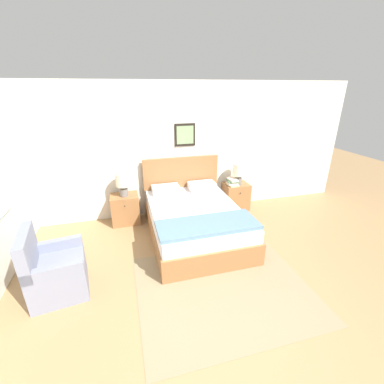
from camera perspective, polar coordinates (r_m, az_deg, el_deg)
The scene contains 13 objects.
ground_plane at distance 3.24m, azimuth 9.21°, elevation -27.83°, with size 16.00×16.00×0.00m, color #99754C.
wall_back at distance 5.16m, azimuth -4.07°, elevation 9.13°, with size 7.71×0.09×2.60m.
area_rug_main at distance 3.66m, azimuth 6.94°, elevation -20.37°, with size 2.23×1.87×0.01m.
bed at distance 4.52m, azimuth 0.61°, elevation -6.27°, with size 1.53×2.11×1.19m.
armchair at distance 3.82m, azimuth -28.26°, elevation -15.27°, with size 0.74×0.78×0.92m.
nightstand_near_window at distance 5.14m, azimuth -14.59°, elevation -3.67°, with size 0.52×0.43×0.57m.
nightstand_by_door at distance 5.61m, azimuth 9.67°, elevation -0.96°, with size 0.52×0.43×0.57m.
table_lamp_near_window at distance 4.90m, azimuth -15.13°, elevation 2.18°, with size 0.25×0.25×0.45m.
table_lamp_by_door at distance 5.41m, azimuth 10.34°, elevation 4.48°, with size 0.25×0.25×0.45m.
book_thick_bottom at distance 5.42m, azimuth 8.93°, elevation 1.68°, with size 0.21×0.28×0.03m.
book_hardcover_middle at distance 5.41m, azimuth 8.96°, elevation 2.06°, with size 0.22×0.23×0.04m.
book_novel_upper at distance 5.40m, azimuth 8.98°, elevation 2.44°, with size 0.25×0.25×0.03m.
book_slim_near_top at distance 5.38m, azimuth 9.00°, elevation 2.77°, with size 0.17×0.27×0.04m.
Camera 1 is at (-0.99, -1.85, 2.48)m, focal length 24.00 mm.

